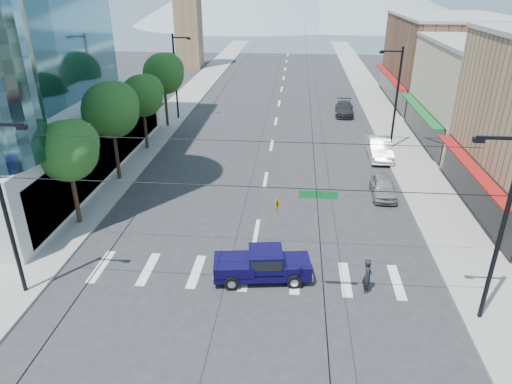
# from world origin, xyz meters

# --- Properties ---
(ground) EXTENTS (160.00, 160.00, 0.00)m
(ground) POSITION_xyz_m (0.00, 0.00, 0.00)
(ground) COLOR #28282B
(ground) RESTS_ON ground
(sidewalk_left) EXTENTS (4.00, 120.00, 0.15)m
(sidewalk_left) POSITION_xyz_m (-12.00, 40.00, 0.07)
(sidewalk_left) COLOR gray
(sidewalk_left) RESTS_ON ground
(sidewalk_right) EXTENTS (4.00, 120.00, 0.15)m
(sidewalk_right) POSITION_xyz_m (12.00, 40.00, 0.07)
(sidewalk_right) COLOR gray
(sidewalk_right) RESTS_ON ground
(shop_mid) EXTENTS (12.00, 14.00, 9.00)m
(shop_mid) POSITION_xyz_m (20.00, 24.00, 4.50)
(shop_mid) COLOR tan
(shop_mid) RESTS_ON ground
(shop_far) EXTENTS (12.00, 18.00, 10.00)m
(shop_far) POSITION_xyz_m (20.00, 40.00, 5.00)
(shop_far) COLOR brown
(shop_far) RESTS_ON ground
(clock_tower) EXTENTS (4.80, 4.80, 20.40)m
(clock_tower) POSITION_xyz_m (-16.50, 62.00, 10.64)
(clock_tower) COLOR #8C6B4C
(clock_tower) RESTS_ON ground
(tree_near) EXTENTS (3.65, 3.64, 6.71)m
(tree_near) POSITION_xyz_m (-11.07, 6.10, 4.99)
(tree_near) COLOR black
(tree_near) RESTS_ON ground
(tree_midnear) EXTENTS (4.09, 4.09, 7.52)m
(tree_midnear) POSITION_xyz_m (-11.07, 13.10, 5.59)
(tree_midnear) COLOR black
(tree_midnear) RESTS_ON ground
(tree_midfar) EXTENTS (3.65, 3.64, 6.71)m
(tree_midfar) POSITION_xyz_m (-11.07, 20.10, 4.99)
(tree_midfar) COLOR black
(tree_midfar) RESTS_ON ground
(tree_far) EXTENTS (4.09, 4.09, 7.52)m
(tree_far) POSITION_xyz_m (-11.07, 27.10, 5.59)
(tree_far) COLOR black
(tree_far) RESTS_ON ground
(signal_rig) EXTENTS (21.80, 0.20, 9.00)m
(signal_rig) POSITION_xyz_m (0.19, -1.00, 4.64)
(signal_rig) COLOR black
(signal_rig) RESTS_ON ground
(lamp_pole_nw) EXTENTS (2.00, 0.25, 9.00)m
(lamp_pole_nw) POSITION_xyz_m (-10.67, 30.00, 4.94)
(lamp_pole_nw) COLOR black
(lamp_pole_nw) RESTS_ON ground
(lamp_pole_ne) EXTENTS (2.00, 0.25, 9.00)m
(lamp_pole_ne) POSITION_xyz_m (10.67, 22.00, 4.94)
(lamp_pole_ne) COLOR black
(lamp_pole_ne) RESTS_ON ground
(pickup_truck) EXTENTS (5.19, 2.45, 1.69)m
(pickup_truck) POSITION_xyz_m (0.70, 1.19, 0.88)
(pickup_truck) COLOR #0C0737
(pickup_truck) RESTS_ON ground
(pedestrian) EXTENTS (0.49, 0.70, 1.84)m
(pedestrian) POSITION_xyz_m (5.93, 0.62, 0.92)
(pedestrian) COLOR black
(pedestrian) RESTS_ON ground
(parked_car_near) EXTENTS (1.81, 4.16, 1.40)m
(parked_car_near) POSITION_xyz_m (8.52, 11.96, 0.70)
(parked_car_near) COLOR #97989C
(parked_car_near) RESTS_ON ground
(parked_car_mid) EXTENTS (1.83, 5.13, 1.69)m
(parked_car_mid) POSITION_xyz_m (9.40, 19.69, 0.84)
(parked_car_mid) COLOR silver
(parked_car_mid) RESTS_ON ground
(parked_car_far) EXTENTS (2.32, 5.06, 1.44)m
(parked_car_far) POSITION_xyz_m (7.60, 33.37, 0.72)
(parked_car_far) COLOR #2C2C2E
(parked_car_far) RESTS_ON ground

